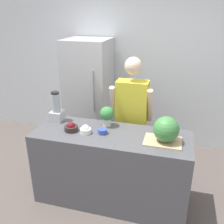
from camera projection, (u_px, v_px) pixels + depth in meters
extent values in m
plane|color=#564C47|center=(104.00, 216.00, 2.83)|extent=(14.00, 14.00, 0.00)
cube|color=silver|center=(138.00, 67.00, 4.09)|extent=(8.00, 0.06, 2.60)
cube|color=#4C4C51|center=(111.00, 167.00, 2.95)|extent=(1.77, 0.64, 0.89)
cube|color=#B7B7BC|center=(89.00, 95.00, 4.08)|extent=(0.68, 0.68, 1.77)
cylinder|color=gray|center=(93.00, 92.00, 3.64)|extent=(0.02, 0.02, 0.62)
cube|color=#333338|center=(131.00, 148.00, 3.45)|extent=(0.30, 0.18, 0.79)
cube|color=gold|center=(132.00, 102.00, 3.19)|extent=(0.40, 0.22, 0.56)
sphere|color=beige|center=(133.00, 66.00, 3.01)|extent=(0.21, 0.21, 0.21)
cylinder|color=beige|center=(114.00, 102.00, 3.22)|extent=(0.07, 0.23, 0.47)
cylinder|color=beige|center=(150.00, 106.00, 3.10)|extent=(0.07, 0.23, 0.47)
cube|color=tan|center=(163.00, 141.00, 2.61)|extent=(0.39, 0.28, 0.01)
sphere|color=#3D7F3D|center=(166.00, 129.00, 2.55)|extent=(0.27, 0.27, 0.27)
cylinder|color=#2D231E|center=(71.00, 128.00, 2.84)|extent=(0.15, 0.15, 0.06)
sphere|color=maroon|center=(71.00, 126.00, 2.82)|extent=(0.09, 0.09, 0.09)
cylinder|color=white|center=(86.00, 131.00, 2.78)|extent=(0.12, 0.12, 0.06)
sphere|color=white|center=(85.00, 129.00, 2.77)|extent=(0.09, 0.09, 0.09)
cylinder|color=#334C9E|center=(103.00, 131.00, 2.77)|extent=(0.10, 0.10, 0.05)
cube|color=#B7B7BC|center=(57.00, 116.00, 3.09)|extent=(0.15, 0.15, 0.12)
cylinder|color=#99A3AD|center=(56.00, 103.00, 3.02)|extent=(0.10, 0.10, 0.23)
cylinder|color=black|center=(55.00, 93.00, 2.97)|extent=(0.10, 0.10, 0.02)
cylinder|color=beige|center=(107.00, 122.00, 2.95)|extent=(0.09, 0.09, 0.09)
sphere|color=#387F3D|center=(107.00, 113.00, 2.91)|extent=(0.16, 0.16, 0.16)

